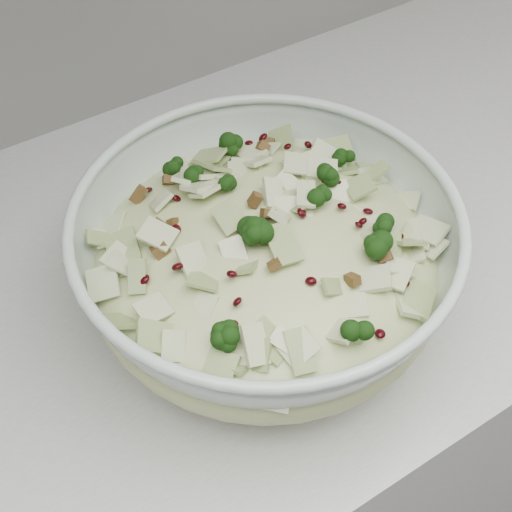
% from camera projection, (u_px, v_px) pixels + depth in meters
% --- Properties ---
extents(mixing_bowl, '(0.39, 0.39, 0.14)m').
position_uv_depth(mixing_bowl, '(266.00, 264.00, 0.64)').
color(mixing_bowl, silver).
rests_on(mixing_bowl, counter).
extents(salad, '(0.41, 0.41, 0.14)m').
position_uv_depth(salad, '(266.00, 248.00, 0.62)').
color(salad, beige).
rests_on(salad, mixing_bowl).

